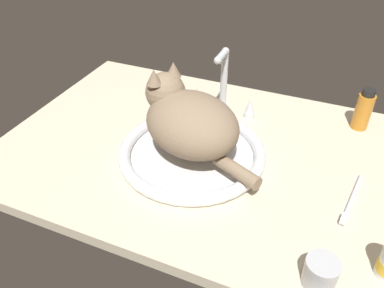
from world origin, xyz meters
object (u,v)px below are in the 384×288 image
object	(u,v)px
faucet	(223,90)
metal_jar	(321,273)
toothbrush	(352,200)
sink_basin	(192,152)
cat	(187,119)
amber_bottle	(363,110)

from	to	relation	value
faucet	metal_jar	distance (cm)	59.45
faucet	toothbrush	xyz separation A→B (cm)	(38.91, -24.33, -6.98)
sink_basin	metal_jar	distance (cm)	42.79
faucet	cat	world-z (taller)	cat
faucet	amber_bottle	world-z (taller)	faucet
faucet	amber_bottle	xyz separation A→B (cm)	(38.53, 7.31, -1.90)
faucet	cat	distance (cm)	22.70
metal_jar	sink_basin	bearing A→B (deg)	144.58
amber_bottle	toothbrush	xyz separation A→B (cm)	(0.38, -31.63, -5.08)
sink_basin	cat	distance (cm)	9.38
cat	toothbrush	size ratio (longest dim) A/B	2.01
metal_jar	toothbrush	world-z (taller)	metal_jar
sink_basin	faucet	distance (cm)	23.99
sink_basin	toothbrush	xyz separation A→B (cm)	(38.91, -1.16, -0.75)
metal_jar	amber_bottle	bearing A→B (deg)	86.19
sink_basin	faucet	xyz separation A→B (cm)	(-0.00, 23.16, 6.24)
metal_jar	toothbrush	size ratio (longest dim) A/B	0.35
metal_jar	toothbrush	distance (cm)	24.08
faucet	metal_jar	size ratio (longest dim) A/B	3.32
sink_basin	faucet	world-z (taller)	faucet
metal_jar	amber_bottle	distance (cm)	55.44
cat	toothbrush	world-z (taller)	cat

